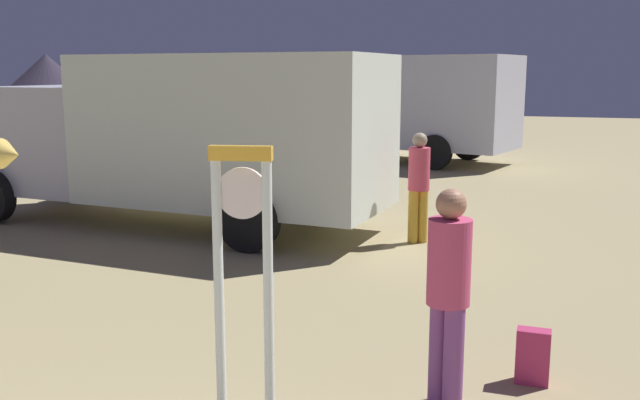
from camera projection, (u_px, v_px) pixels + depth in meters
name	position (u px, v px, depth m)	size (l,w,h in m)	color
standing_clock	(243.00, 261.00, 4.84)	(0.44, 0.17, 2.02)	white
person_near_clock	(448.00, 288.00, 5.18)	(0.32, 0.32, 1.68)	#83448A
backpack	(533.00, 357.00, 5.71)	(0.27, 0.18, 0.46)	#B42F5B
person_distant	(419.00, 182.00, 10.28)	(0.31, 0.31, 1.64)	gold
box_truck_near	(191.00, 134.00, 11.29)	(7.05, 2.85, 2.76)	silver
box_truck_far	(393.00, 103.00, 19.88)	(7.73, 4.20, 2.93)	silver
dome_tent	(49.00, 111.00, 18.42)	(6.53, 6.53, 2.96)	#282231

